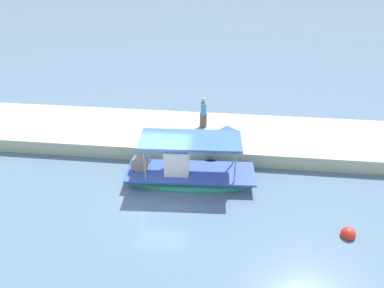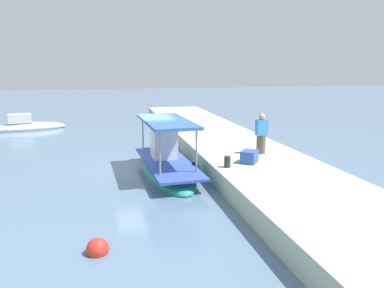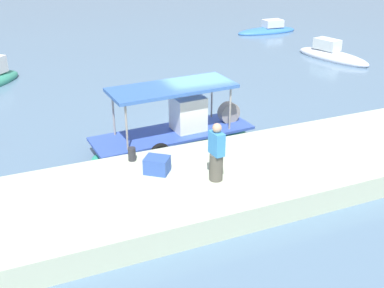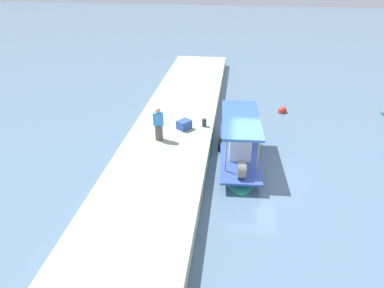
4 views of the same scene
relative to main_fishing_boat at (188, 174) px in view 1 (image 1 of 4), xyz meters
The scene contains 7 objects.
ground_plane 1.49m from the main_fishing_boat, 36.67° to the left, with size 120.00×120.00×0.00m, color slate.
dock_quay 3.83m from the main_fishing_boat, 72.51° to the right, with size 36.00×4.40×0.74m, color #B5C1A3.
main_fishing_boat is the anchor object (origin of this frame).
fisherman_near_bollard 4.23m from the main_fishing_boat, 94.99° to the right, with size 0.42×0.51×1.74m.
mooring_bollard 2.99m from the main_fishing_boat, 138.65° to the right, with size 0.24×0.24×0.43m, color #2D2D33.
cargo_crate 3.52m from the main_fishing_boat, 120.38° to the right, with size 0.69×0.55×0.48m, color #3253A9.
marker_buoy 7.04m from the main_fishing_boat, 156.99° to the left, with size 0.55×0.55×0.55m.
Camera 1 is at (-2.70, 11.81, 9.85)m, focal length 31.97 mm.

